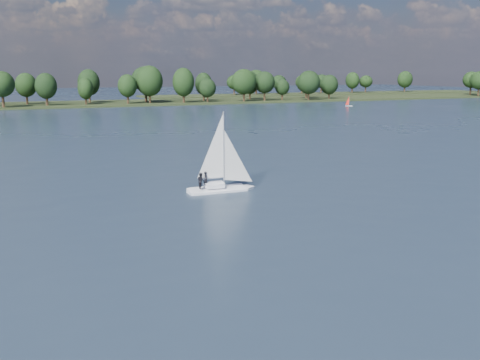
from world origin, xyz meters
The scene contains 6 objects.
ground centered at (0.00, 100.00, 0.00)m, with size 700.00×700.00×0.00m, color #233342.
far_shore centered at (0.00, 212.00, 0.00)m, with size 660.00×40.00×1.50m, color black.
far_shore_back centered at (160.00, 260.00, 0.00)m, with size 220.00×30.00×1.40m, color black.
sailboat centered at (6.50, 42.64, 2.58)m, with size 7.04×2.07×9.23m.
dinghy_orange centered at (107.40, 162.60, 0.97)m, with size 2.77×1.85×4.13m.
treeline centered at (-13.21, 208.69, 8.09)m, with size 562.58×73.68×17.92m.
Camera 1 is at (-14.30, -11.14, 13.01)m, focal length 40.00 mm.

